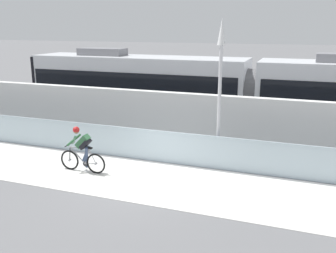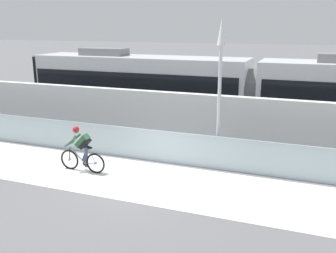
{
  "view_description": "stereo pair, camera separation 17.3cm",
  "coord_description": "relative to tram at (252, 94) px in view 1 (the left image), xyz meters",
  "views": [
    {
      "loc": [
        4.93,
        -10.53,
        4.92
      ],
      "look_at": [
        0.22,
        2.35,
        1.25
      ],
      "focal_mm": 40.29,
      "sensor_mm": 36.0,
      "label": 1
    },
    {
      "loc": [
        5.09,
        -10.47,
        4.92
      ],
      "look_at": [
        0.22,
        2.35,
        1.25
      ],
      "focal_mm": 40.29,
      "sensor_mm": 36.0,
      "label": 2
    }
  ],
  "objects": [
    {
      "name": "ground_plane",
      "position": [
        -2.69,
        -6.85,
        -1.89
      ],
      "size": [
        200.0,
        200.0,
        0.0
      ],
      "primitive_type": "plane",
      "color": "slate"
    },
    {
      "name": "bike_path_deck",
      "position": [
        -2.69,
        -6.85,
        -1.89
      ],
      "size": [
        32.0,
        3.2,
        0.01
      ],
      "primitive_type": "cube",
      "color": "silver",
      "rests_on": "ground"
    },
    {
      "name": "glass_parapet",
      "position": [
        -2.69,
        -5.0,
        -1.29
      ],
      "size": [
        32.0,
        0.05,
        1.21
      ],
      "primitive_type": "cube",
      "color": "silver",
      "rests_on": "ground"
    },
    {
      "name": "concrete_barrier_wall",
      "position": [
        -2.69,
        -3.2,
        -0.73
      ],
      "size": [
        32.0,
        0.36,
        2.33
      ],
      "primitive_type": "cube",
      "color": "silver",
      "rests_on": "ground"
    },
    {
      "name": "tram_rail_near",
      "position": [
        -2.69,
        -0.72,
        -1.89
      ],
      "size": [
        32.0,
        0.08,
        0.01
      ],
      "primitive_type": "cube",
      "color": "#595654",
      "rests_on": "ground"
    },
    {
      "name": "tram_rail_far",
      "position": [
        -2.69,
        0.72,
        -1.89
      ],
      "size": [
        32.0,
        0.08,
        0.01
      ],
      "primitive_type": "cube",
      "color": "#595654",
      "rests_on": "ground"
    },
    {
      "name": "tram",
      "position": [
        0.0,
        0.0,
        0.0
      ],
      "size": [
        22.56,
        2.54,
        3.81
      ],
      "color": "silver",
      "rests_on": "ground"
    },
    {
      "name": "cyclist_on_bike",
      "position": [
        -4.76,
        -6.85,
        -1.11
      ],
      "size": [
        1.77,
        0.58,
        1.61
      ],
      "color": "black",
      "rests_on": "ground"
    },
    {
      "name": "lamp_post_antenna",
      "position": [
        -0.5,
        -4.7,
        1.4
      ],
      "size": [
        0.28,
        0.28,
        5.2
      ],
      "color": "gray",
      "rests_on": "ground"
    }
  ]
}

